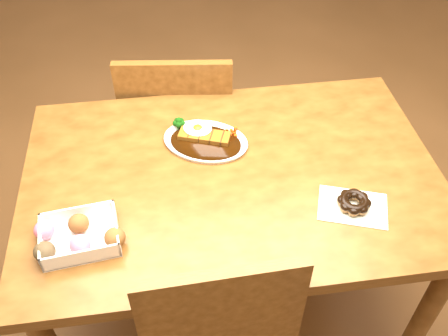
{
  "coord_description": "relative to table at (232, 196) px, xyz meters",
  "views": [
    {
      "loc": [
        -0.16,
        -1.0,
        1.78
      ],
      "look_at": [
        -0.03,
        -0.04,
        0.81
      ],
      "focal_mm": 40.0,
      "sensor_mm": 36.0,
      "label": 1
    }
  ],
  "objects": [
    {
      "name": "ground",
      "position": [
        0.0,
        0.0,
        -0.65
      ],
      "size": [
        6.0,
        6.0,
        0.0
      ],
      "primitive_type": "plane",
      "color": "brown",
      "rests_on": "ground"
    },
    {
      "name": "pon_de_ring",
      "position": [
        0.3,
        -0.17,
        0.12
      ],
      "size": [
        0.22,
        0.18,
        0.04
      ],
      "rotation": [
        0.0,
        0.0,
        -0.34
      ],
      "color": "silver",
      "rests_on": "table"
    },
    {
      "name": "chair_far",
      "position": [
        -0.12,
        0.54,
        -0.17
      ],
      "size": [
        0.47,
        0.47,
        0.87
      ],
      "rotation": [
        0.0,
        0.0,
        3.02
      ],
      "color": "#542E10",
      "rests_on": "ground"
    },
    {
      "name": "table",
      "position": [
        0.0,
        0.0,
        0.0
      ],
      "size": [
        1.2,
        0.8,
        0.75
      ],
      "color": "#542E10",
      "rests_on": "ground"
    },
    {
      "name": "donut_box",
      "position": [
        -0.42,
        -0.19,
        0.13
      ],
      "size": [
        0.23,
        0.17,
        0.05
      ],
      "rotation": [
        0.0,
        0.0,
        0.11
      ],
      "color": "white",
      "rests_on": "table"
    },
    {
      "name": "katsu_curry_plate",
      "position": [
        -0.06,
        0.14,
        0.11
      ],
      "size": [
        0.31,
        0.27,
        0.05
      ],
      "rotation": [
        0.0,
        0.0,
        -0.41
      ],
      "color": "white",
      "rests_on": "table"
    }
  ]
}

